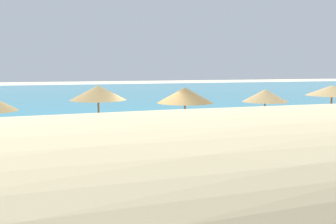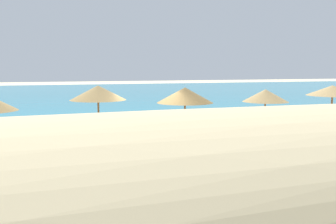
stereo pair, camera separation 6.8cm
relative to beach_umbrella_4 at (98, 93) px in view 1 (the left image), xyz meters
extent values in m
plane|color=beige|center=(1.93, -1.21, -2.40)|extent=(160.00, 160.00, 0.00)
cube|color=teal|center=(1.93, 33.32, -2.39)|extent=(160.00, 58.12, 0.01)
ellipsoid|color=#C9B586|center=(-1.96, -9.51, -1.05)|extent=(54.56, 9.26, 2.70)
cylinder|color=brown|center=(0.00, 0.00, -1.27)|extent=(0.07, 0.07, 2.26)
cone|color=#9E7F4C|center=(0.00, 0.00, 0.01)|extent=(2.21, 2.21, 0.58)
cylinder|color=brown|center=(3.51, -0.40, -1.35)|extent=(0.08, 0.08, 2.09)
cone|color=olive|center=(3.51, -0.40, -0.14)|extent=(2.34, 2.34, 0.64)
cylinder|color=brown|center=(7.36, -0.32, -1.39)|extent=(0.07, 0.07, 2.02)
cone|color=tan|center=(7.36, -0.32, -0.25)|extent=(2.03, 2.03, 0.56)
cylinder|color=brown|center=(10.84, -0.50, -1.28)|extent=(0.08, 0.08, 2.23)
cone|color=tan|center=(10.84, -0.50, -0.07)|extent=(2.38, 2.38, 0.48)
cylinder|color=silver|center=(10.47, -1.31, -2.23)|extent=(0.04, 0.04, 0.34)
cube|color=red|center=(1.72, -0.52, -2.24)|extent=(0.66, 0.60, 0.31)
camera|label=1|loc=(-1.90, -14.84, 0.99)|focal=40.01mm
camera|label=2|loc=(-1.84, -14.86, 0.99)|focal=40.01mm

